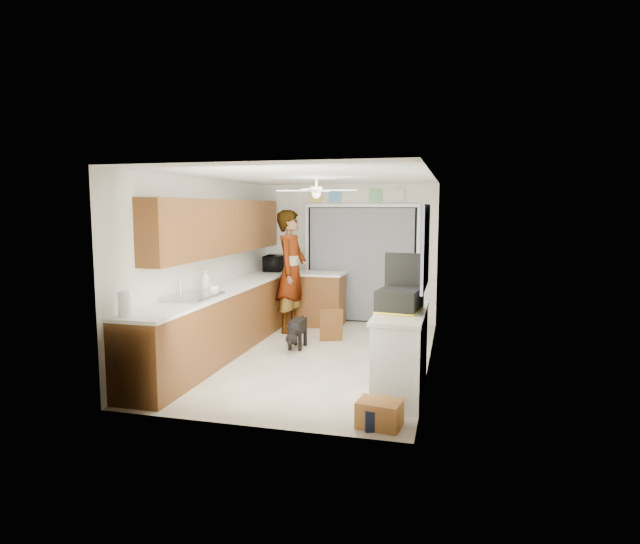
# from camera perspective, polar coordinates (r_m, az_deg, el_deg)

# --- Properties ---
(floor) EXTENTS (5.00, 5.00, 0.00)m
(floor) POSITION_cam_1_polar(r_m,az_deg,el_deg) (7.63, -0.75, -8.96)
(floor) COLOR #B9AE95
(floor) RESTS_ON ground
(ceiling) EXTENTS (5.00, 5.00, 0.00)m
(ceiling) POSITION_cam_1_polar(r_m,az_deg,el_deg) (7.35, -0.78, 10.13)
(ceiling) COLOR white
(ceiling) RESTS_ON ground
(wall_back) EXTENTS (3.20, 0.00, 3.20)m
(wall_back) POSITION_cam_1_polar(r_m,az_deg,el_deg) (9.81, 3.03, 2.01)
(wall_back) COLOR silver
(wall_back) RESTS_ON ground
(wall_front) EXTENTS (3.20, 0.00, 3.20)m
(wall_front) POSITION_cam_1_polar(r_m,az_deg,el_deg) (5.04, -8.18, -2.71)
(wall_front) COLOR silver
(wall_front) RESTS_ON ground
(wall_left) EXTENTS (0.00, 5.00, 5.00)m
(wall_left) POSITION_cam_1_polar(r_m,az_deg,el_deg) (7.95, -11.97, 0.72)
(wall_left) COLOR silver
(wall_left) RESTS_ON ground
(wall_right) EXTENTS (0.00, 5.00, 5.00)m
(wall_right) POSITION_cam_1_polar(r_m,az_deg,el_deg) (7.14, 11.72, 0.04)
(wall_right) COLOR silver
(wall_right) RESTS_ON ground
(left_base_cabinets) EXTENTS (0.60, 4.80, 0.90)m
(left_base_cabinets) POSITION_cam_1_polar(r_m,az_deg,el_deg) (7.95, -9.88, -5.07)
(left_base_cabinets) COLOR brown
(left_base_cabinets) RESTS_ON floor
(left_countertop) EXTENTS (0.62, 4.80, 0.04)m
(left_countertop) POSITION_cam_1_polar(r_m,az_deg,el_deg) (7.86, -9.88, -1.72)
(left_countertop) COLOR white
(left_countertop) RESTS_ON left_base_cabinets
(upper_cabinets) EXTENTS (0.32, 4.00, 0.80)m
(upper_cabinets) POSITION_cam_1_polar(r_m,az_deg,el_deg) (8.03, -10.41, 4.75)
(upper_cabinets) COLOR brown
(upper_cabinets) RESTS_ON wall_left
(sink_basin) EXTENTS (0.50, 0.76, 0.06)m
(sink_basin) POSITION_cam_1_polar(r_m,az_deg,el_deg) (6.97, -13.25, -2.62)
(sink_basin) COLOR silver
(sink_basin) RESTS_ON left_countertop
(faucet) EXTENTS (0.03, 0.03, 0.22)m
(faucet) POSITION_cam_1_polar(r_m,az_deg,el_deg) (7.04, -14.64, -1.78)
(faucet) COLOR silver
(faucet) RESTS_ON left_countertop
(peninsula_base) EXTENTS (1.00, 0.60, 0.90)m
(peninsula_base) POSITION_cam_1_polar(r_m,az_deg,el_deg) (9.54, -0.54, -2.97)
(peninsula_base) COLOR brown
(peninsula_base) RESTS_ON floor
(peninsula_top) EXTENTS (1.04, 0.64, 0.04)m
(peninsula_top) POSITION_cam_1_polar(r_m,az_deg,el_deg) (9.47, -0.54, -0.16)
(peninsula_top) COLOR white
(peninsula_top) RESTS_ON peninsula_base
(back_opening_recess) EXTENTS (2.00, 0.06, 2.10)m
(back_opening_recess) POSITION_cam_1_polar(r_m,az_deg,el_deg) (9.76, 4.43, 0.79)
(back_opening_recess) COLOR black
(back_opening_recess) RESTS_ON wall_back
(curtain_panel) EXTENTS (1.90, 0.03, 2.05)m
(curtain_panel) POSITION_cam_1_polar(r_m,az_deg,el_deg) (9.72, 4.39, 0.76)
(curtain_panel) COLOR gray
(curtain_panel) RESTS_ON wall_back
(door_trim_left) EXTENTS (0.06, 0.04, 2.10)m
(door_trim_left) POSITION_cam_1_polar(r_m,az_deg,el_deg) (9.95, -1.39, 0.93)
(door_trim_left) COLOR white
(door_trim_left) RESTS_ON wall_back
(door_trim_right) EXTENTS (0.06, 0.04, 2.10)m
(door_trim_right) POSITION_cam_1_polar(r_m,az_deg,el_deg) (9.61, 10.40, 0.60)
(door_trim_right) COLOR white
(door_trim_right) RESTS_ON wall_back
(door_trim_head) EXTENTS (2.10, 0.04, 0.06)m
(door_trim_head) POSITION_cam_1_polar(r_m,az_deg,el_deg) (9.67, 4.46, 7.09)
(door_trim_head) COLOR white
(door_trim_head) RESTS_ON wall_back
(header_frame_0) EXTENTS (0.22, 0.02, 0.22)m
(header_frame_0) POSITION_cam_1_polar(r_m,az_deg,el_deg) (9.88, -0.41, 8.15)
(header_frame_0) COLOR #E2BA4B
(header_frame_0) RESTS_ON wall_back
(header_frame_1) EXTENTS (0.22, 0.02, 0.22)m
(header_frame_1) POSITION_cam_1_polar(r_m,az_deg,el_deg) (9.80, 1.59, 8.15)
(header_frame_1) COLOR #519BDA
(header_frame_1) RESTS_ON wall_back
(header_frame_3) EXTENTS (0.22, 0.02, 0.22)m
(header_frame_3) POSITION_cam_1_polar(r_m,az_deg,el_deg) (9.66, 5.98, 8.14)
(header_frame_3) COLOR #6ABA7B
(header_frame_3) RESTS_ON wall_back
(header_frame_4) EXTENTS (0.22, 0.02, 0.22)m
(header_frame_4) POSITION_cam_1_polar(r_m,az_deg,el_deg) (9.61, 8.36, 8.11)
(header_frame_4) COLOR silver
(header_frame_4) RESTS_ON wall_back
(route66_sign) EXTENTS (0.22, 0.02, 0.26)m
(route66_sign) POSITION_cam_1_polar(r_m,az_deg,el_deg) (9.98, -2.37, 8.13)
(route66_sign) COLOR silver
(route66_sign) RESTS_ON wall_back
(right_counter_base) EXTENTS (0.50, 1.40, 0.90)m
(right_counter_base) POSITION_cam_1_polar(r_m,az_deg,el_deg) (6.14, 8.65, -8.63)
(right_counter_base) COLOR white
(right_counter_base) RESTS_ON floor
(right_counter_top) EXTENTS (0.54, 1.44, 0.04)m
(right_counter_top) POSITION_cam_1_polar(r_m,az_deg,el_deg) (6.03, 8.64, -4.32)
(right_counter_top) COLOR white
(right_counter_top) RESTS_ON right_counter_base
(abstract_painting) EXTENTS (0.03, 1.15, 0.95)m
(abstract_painting) POSITION_cam_1_polar(r_m,az_deg,el_deg) (6.11, 11.19, 2.69)
(abstract_painting) COLOR #EE57BF
(abstract_painting) RESTS_ON wall_right
(ceiling_fan) EXTENTS (1.14, 1.14, 0.24)m
(ceiling_fan) POSITION_cam_1_polar(r_m,az_deg,el_deg) (7.54, -0.38, 8.69)
(ceiling_fan) COLOR white
(ceiling_fan) RESTS_ON ceiling
(microwave) EXTENTS (0.40, 0.54, 0.28)m
(microwave) POSITION_cam_1_polar(r_m,az_deg,el_deg) (9.74, -4.86, 0.94)
(microwave) COLOR black
(microwave) RESTS_ON left_countertop
(soap_bottle) EXTENTS (0.16, 0.16, 0.31)m
(soap_bottle) POSITION_cam_1_polar(r_m,az_deg,el_deg) (7.57, -12.12, -0.76)
(soap_bottle) COLOR silver
(soap_bottle) RESTS_ON left_countertop
(cup) EXTENTS (0.17, 0.17, 0.11)m
(cup) POSITION_cam_1_polar(r_m,az_deg,el_deg) (7.32, -11.29, -1.81)
(cup) COLOR white
(cup) RESTS_ON left_countertop
(paper_towel_roll) EXTENTS (0.14, 0.14, 0.28)m
(paper_towel_roll) POSITION_cam_1_polar(r_m,az_deg,el_deg) (5.97, -20.15, -3.23)
(paper_towel_roll) COLOR white
(paper_towel_roll) RESTS_ON left_countertop
(suitcase) EXTENTS (0.51, 0.63, 0.25)m
(suitcase) POSITION_cam_1_polar(r_m,az_deg,el_deg) (6.02, 8.49, -2.95)
(suitcase) COLOR black
(suitcase) RESTS_ON right_counter_top
(suitcase_rim) EXTENTS (0.51, 0.63, 0.02)m
(suitcase_rim) POSITION_cam_1_polar(r_m,az_deg,el_deg) (6.04, 8.47, -3.97)
(suitcase_rim) COLOR yellow
(suitcase_rim) RESTS_ON suitcase
(suitcase_lid) EXTENTS (0.42, 0.08, 0.50)m
(suitcase_lid) POSITION_cam_1_polar(r_m,az_deg,el_deg) (6.27, 8.80, -0.25)
(suitcase_lid) COLOR black
(suitcase_lid) RESTS_ON suitcase
(cardboard_box) EXTENTS (0.45, 0.36, 0.26)m
(cardboard_box) POSITION_cam_1_polar(r_m,az_deg,el_deg) (5.31, 6.37, -14.79)
(cardboard_box) COLOR #C07A3C
(cardboard_box) RESTS_ON floor
(navy_crate) EXTENTS (0.40, 0.36, 0.20)m
(navy_crate) POSITION_cam_1_polar(r_m,az_deg,el_deg) (5.32, 6.36, -15.09)
(navy_crate) COLOR #151C35
(navy_crate) RESTS_ON floor
(cabinet_door_panel) EXTENTS (0.38, 0.25, 0.53)m
(cabinet_door_panel) POSITION_cam_1_polar(r_m,az_deg,el_deg) (8.35, 1.21, -5.69)
(cabinet_door_panel) COLOR brown
(cabinet_door_panel) RESTS_ON floor
(man) EXTENTS (0.53, 0.77, 2.05)m
(man) POSITION_cam_1_polar(r_m,az_deg,el_deg) (8.96, -3.06, 0.08)
(man) COLOR white
(man) RESTS_ON floor
(dog) EXTENTS (0.28, 0.62, 0.48)m
(dog) POSITION_cam_1_polar(r_m,az_deg,el_deg) (8.01, -2.40, -6.43)
(dog) COLOR black
(dog) RESTS_ON floor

